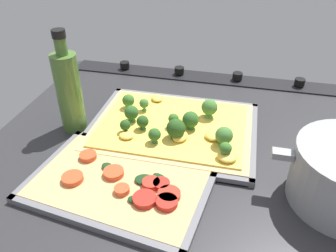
% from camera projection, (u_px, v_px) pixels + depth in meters
% --- Properties ---
extents(ground_plane, '(0.85, 0.69, 0.03)m').
position_uv_depth(ground_plane, '(188.00, 145.00, 0.74)').
color(ground_plane, '#28282B').
extents(stove_control_panel, '(0.81, 0.07, 0.03)m').
position_uv_depth(stove_control_panel, '(208.00, 77.00, 0.98)').
color(stove_control_panel, black).
rests_on(stove_control_panel, ground_plane).
extents(baking_tray_front, '(0.37, 0.29, 0.01)m').
position_uv_depth(baking_tray_front, '(172.00, 130.00, 0.76)').
color(baking_tray_front, slate).
rests_on(baking_tray_front, ground_plane).
extents(broccoli_pizza, '(0.35, 0.27, 0.06)m').
position_uv_depth(broccoli_pizza, '(174.00, 126.00, 0.75)').
color(broccoli_pizza, tan).
rests_on(broccoli_pizza, baking_tray_front).
extents(baking_tray_back, '(0.35, 0.26, 0.01)m').
position_uv_depth(baking_tray_back, '(120.00, 184.00, 0.61)').
color(baking_tray_back, slate).
rests_on(baking_tray_back, ground_plane).
extents(veggie_pizza_back, '(0.32, 0.23, 0.02)m').
position_uv_depth(veggie_pizza_back, '(122.00, 182.00, 0.61)').
color(veggie_pizza_back, tan).
rests_on(veggie_pizza_back, baking_tray_back).
extents(oil_bottle, '(0.05, 0.05, 0.23)m').
position_uv_depth(oil_bottle, '(69.00, 90.00, 0.72)').
color(oil_bottle, '#476B2D').
rests_on(oil_bottle, ground_plane).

